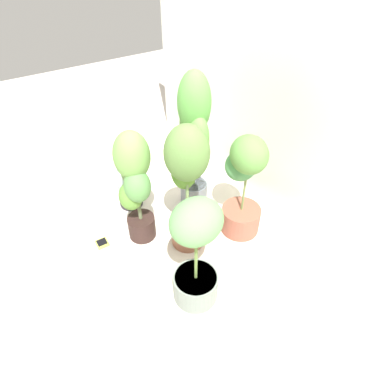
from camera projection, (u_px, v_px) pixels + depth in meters
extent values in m
plane|color=silver|center=(180.00, 252.00, 2.21)|extent=(8.00, 8.00, 0.00)
cube|color=silver|center=(296.00, 81.00, 1.94)|extent=(3.20, 0.01, 2.00)
cylinder|color=brown|center=(188.00, 233.00, 2.24)|extent=(0.22, 0.22, 0.16)
cylinder|color=#422B22|center=(188.00, 226.00, 2.19)|extent=(0.21, 0.21, 0.02)
cylinder|color=#64804A|center=(187.00, 188.00, 1.97)|extent=(0.02, 0.02, 0.66)
ellipsoid|color=#587C3C|center=(187.00, 153.00, 1.81)|extent=(0.35, 0.35, 0.35)
ellipsoid|color=#4D7C2A|center=(184.00, 170.00, 1.98)|extent=(0.24, 0.23, 0.26)
cylinder|color=#934F3D|center=(240.00, 219.00, 2.32)|extent=(0.28, 0.28, 0.19)
cylinder|color=#462F1C|center=(242.00, 210.00, 2.26)|extent=(0.25, 0.25, 0.02)
cylinder|color=olive|center=(246.00, 180.00, 2.09)|extent=(0.02, 0.02, 0.52)
ellipsoid|color=#58893F|center=(249.00, 155.00, 1.97)|extent=(0.31, 0.29, 0.24)
ellipsoid|color=#4B8C4E|center=(241.00, 165.00, 2.11)|extent=(0.26, 0.28, 0.21)
cylinder|color=#2F1E1A|center=(142.00, 226.00, 2.28)|extent=(0.19, 0.19, 0.17)
cylinder|color=#442E20|center=(141.00, 219.00, 2.23)|extent=(0.18, 0.18, 0.02)
cylinder|color=#65724C|center=(136.00, 185.00, 2.04)|extent=(0.02, 0.02, 0.58)
ellipsoid|color=#6A9C49|center=(132.00, 156.00, 1.90)|extent=(0.25, 0.24, 0.32)
ellipsoid|color=#688B4C|center=(133.00, 170.00, 2.05)|extent=(0.20, 0.22, 0.25)
ellipsoid|color=#568D49|center=(137.00, 186.00, 1.96)|extent=(0.23, 0.23, 0.23)
ellipsoid|color=#598B36|center=(131.00, 196.00, 2.05)|extent=(0.22, 0.22, 0.20)
cylinder|color=slate|center=(194.00, 193.00, 2.54)|extent=(0.21, 0.21, 0.19)
cylinder|color=#3A371F|center=(194.00, 184.00, 2.48)|extent=(0.19, 0.19, 0.02)
cylinder|color=olive|center=(194.00, 141.00, 2.24)|extent=(0.02, 0.02, 0.74)
ellipsoid|color=#599F44|center=(194.00, 103.00, 2.05)|extent=(0.23, 0.23, 0.43)
ellipsoid|color=#5F8F47|center=(189.00, 124.00, 2.24)|extent=(0.19, 0.19, 0.36)
ellipsoid|color=#619E45|center=(198.00, 140.00, 2.14)|extent=(0.21, 0.20, 0.36)
cylinder|color=slate|center=(196.00, 286.00, 1.90)|extent=(0.26, 0.26, 0.18)
cylinder|color=#422A22|center=(196.00, 278.00, 1.85)|extent=(0.24, 0.24, 0.02)
cylinder|color=olive|center=(196.00, 248.00, 1.68)|extent=(0.02, 0.02, 0.51)
ellipsoid|color=#639D59|center=(196.00, 221.00, 1.56)|extent=(0.33, 0.36, 0.22)
ellipsoid|color=#6FAB54|center=(192.00, 229.00, 1.70)|extent=(0.27, 0.25, 0.18)
cube|color=#C6CF4B|center=(102.00, 243.00, 2.25)|extent=(0.08, 0.08, 0.02)
cube|color=black|center=(102.00, 242.00, 2.25)|extent=(0.07, 0.07, 0.00)
cylinder|color=black|center=(132.00, 202.00, 2.58)|extent=(0.18, 0.18, 0.03)
cylinder|color=#97AAAD|center=(130.00, 195.00, 2.53)|extent=(0.02, 0.02, 0.12)
sphere|color=#97AAAD|center=(128.00, 178.00, 2.42)|extent=(0.30, 0.30, 0.21)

